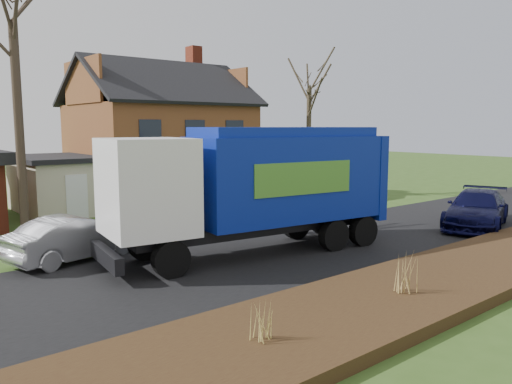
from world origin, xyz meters
TOP-DOWN VIEW (x-y plane):
  - ground at (0.00, 0.00)m, footprint 120.00×120.00m
  - road at (0.00, 0.00)m, footprint 80.00×7.00m
  - mulch_verge at (0.00, -5.30)m, footprint 80.00×3.50m
  - main_house at (1.49, 13.91)m, footprint 12.95×8.95m
  - garbage_truck at (-1.59, 0.56)m, footprint 10.27×3.97m
  - silver_sedan at (-6.73, 3.64)m, footprint 4.66×2.51m
  - navy_wagon at (8.46, -1.96)m, footprint 5.87×3.93m
  - tree_front_east at (10.16, 9.93)m, footprint 3.41×3.41m
  - tree_back at (3.25, 23.04)m, footprint 3.30×3.30m
  - grass_clump_west at (-6.48, -5.45)m, footprint 0.30×0.25m
  - grass_clump_mid at (-2.00, -5.58)m, footprint 0.35×0.29m

SIDE VIEW (x-z plane):
  - ground at x=0.00m, z-range 0.00..0.00m
  - road at x=0.00m, z-range 0.00..0.02m
  - mulch_verge at x=0.00m, z-range 0.00..0.30m
  - grass_clump_west at x=-6.48m, z-range 0.30..1.11m
  - silver_sedan at x=-6.73m, z-range 0.00..1.46m
  - navy_wagon at x=8.46m, z-range 0.00..1.58m
  - grass_clump_mid at x=-2.00m, z-range 0.30..1.28m
  - garbage_truck at x=-1.59m, z-range 0.33..4.62m
  - main_house at x=1.49m, z-range -0.60..8.66m
  - tree_front_east at x=10.16m, z-range 2.96..12.43m
  - tree_back at x=3.25m, z-range 3.49..13.94m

